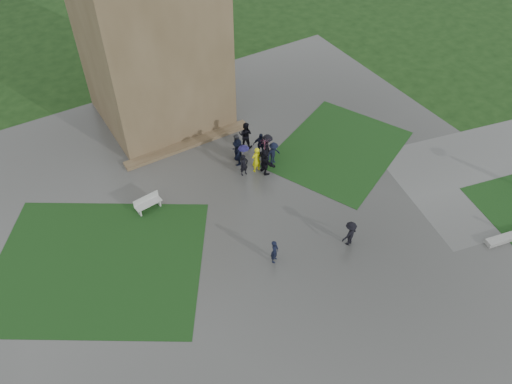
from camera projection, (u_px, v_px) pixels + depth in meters
ground at (272, 250)px, 27.39m from camera, size 120.00×120.00×0.00m
plaza at (254, 226)px, 28.60m from camera, size 34.00×34.00×0.02m
lawn_inset_left at (98, 264)px, 26.67m from camera, size 14.10×13.46×0.01m
lawn_inset_right at (339, 149)px, 33.58m from camera, size 11.12×10.15×0.01m
tower_plinth at (188, 144)px, 33.79m from camera, size 9.00×0.80×0.22m
bench at (148, 203)px, 29.26m from camera, size 1.67×0.70×0.94m
visitor_cluster at (255, 151)px, 31.87m from camera, size 3.15×4.32×2.58m
pedestrian_mid at (275, 251)px, 26.31m from camera, size 0.66×0.64×1.52m
pedestrian_near at (350, 233)px, 27.13m from camera, size 1.13×0.72×1.63m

